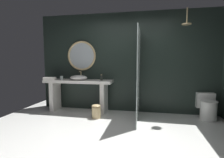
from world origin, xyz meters
TOP-DOWN VIEW (x-y plane):
  - ground_plane at (0.00, 0.00)m, footprint 5.76×5.76m
  - back_wall_panel at (0.00, 1.90)m, footprint 4.80×0.10m
  - vanity_counter at (-1.24, 1.57)m, footprint 1.80×0.52m
  - vessel_sink at (-1.23, 1.55)m, footprint 0.46×0.38m
  - tumbler_cup at (-1.70, 1.51)m, footprint 0.08×0.08m
  - soap_dispenser at (-0.62, 1.59)m, footprint 0.06×0.06m
  - round_wall_mirror at (-1.24, 1.81)m, footprint 0.81×0.06m
  - shower_glass_panel at (0.35, 1.23)m, footprint 0.02×1.24m
  - rain_shower_head at (1.35, 1.40)m, footprint 0.20×0.20m
  - toilet at (1.93, 1.62)m, footprint 0.41×0.58m
  - waste_bin at (-0.63, 1.13)m, footprint 0.22×0.22m
  - folded_hand_towel at (-1.98, 1.41)m, footprint 0.33×0.22m

SIDE VIEW (x-z plane):
  - ground_plane at x=0.00m, z-range 0.00..0.00m
  - waste_bin at x=-0.63m, z-range 0.00..0.33m
  - toilet at x=1.93m, z-range -0.01..0.58m
  - vanity_counter at x=-1.24m, z-range 0.16..1.00m
  - folded_hand_towel at x=-1.98m, z-range 0.85..0.92m
  - tumbler_cup at x=-1.70m, z-range 0.85..0.95m
  - vessel_sink at x=-1.23m, z-range 0.80..1.03m
  - soap_dispenser at x=-0.62m, z-range 0.84..1.00m
  - shower_glass_panel at x=0.35m, z-range 0.00..2.06m
  - back_wall_panel at x=0.00m, z-range 0.00..2.60m
  - round_wall_mirror at x=-1.24m, z-range 1.08..1.89m
  - rain_shower_head at x=1.35m, z-range 2.00..2.36m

